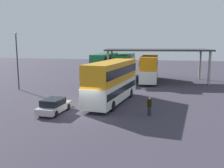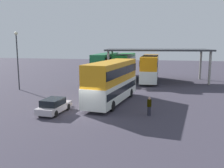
{
  "view_description": "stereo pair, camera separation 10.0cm",
  "coord_description": "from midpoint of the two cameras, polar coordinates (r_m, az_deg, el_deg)",
  "views": [
    {
      "loc": [
        6.75,
        -20.6,
        6.36
      ],
      "look_at": [
        1.22,
        4.79,
        2.0
      ],
      "focal_mm": 40.12,
      "sensor_mm": 36.0,
      "label": 1
    },
    {
      "loc": [
        6.85,
        -20.58,
        6.36
      ],
      "look_at": [
        1.22,
        4.79,
        2.0
      ],
      "focal_mm": 40.12,
      "sensor_mm": 36.0,
      "label": 2
    }
  ],
  "objects": [
    {
      "name": "double_decker_mid_row",
      "position": [
        44.27,
        2.75,
        4.33
      ],
      "size": [
        2.56,
        10.5,
        4.31
      ],
      "rotation": [
        0.0,
        0.0,
        1.57
      ],
      "color": "silver",
      "rests_on": "ground_plane"
    },
    {
      "name": "lamppost_tall",
      "position": [
        35.64,
        -20.93,
        6.48
      ],
      "size": [
        0.44,
        0.44,
        7.7
      ],
      "color": "#33353A",
      "rests_on": "ground_plane"
    },
    {
      "name": "pedestrian_waiting",
      "position": [
        22.2,
        8.39,
        -5.04
      ],
      "size": [
        0.38,
        0.38,
        1.64
      ],
      "rotation": [
        0.0,
        0.0,
        4.26
      ],
      "color": "#262633",
      "rests_on": "ground_plane"
    },
    {
      "name": "ground_plane",
      "position": [
        22.6,
        -5.78,
        -6.87
      ],
      "size": [
        140.0,
        140.0,
        0.0
      ],
      "primitive_type": "plane",
      "color": "#3B3644"
    },
    {
      "name": "parked_hatchback",
      "position": [
        23.31,
        -13.2,
        -4.85
      ],
      "size": [
        1.91,
        4.03,
        1.35
      ],
      "rotation": [
        0.0,
        0.0,
        1.51
      ],
      "color": "#C0B7BD",
      "rests_on": "ground_plane"
    },
    {
      "name": "double_decker_far_right",
      "position": [
        41.12,
        8.47,
        3.76
      ],
      "size": [
        2.83,
        10.87,
        4.21
      ],
      "rotation": [
        0.0,
        0.0,
        1.6
      ],
      "color": "white",
      "rests_on": "ground_plane"
    },
    {
      "name": "double_decker_main",
      "position": [
        26.3,
        -0.1,
        0.85
      ],
      "size": [
        3.82,
        10.52,
        4.37
      ],
      "rotation": [
        0.0,
        0.0,
        1.44
      ],
      "color": "white",
      "rests_on": "ground_plane"
    },
    {
      "name": "depot_canopy",
      "position": [
        41.56,
        10.09,
        7.37
      ],
      "size": [
        17.19,
        8.75,
        5.25
      ],
      "rotation": [
        0.0,
        0.0,
        0.12
      ],
      "color": "#33353A",
      "rests_on": "ground_plane"
    },
    {
      "name": "double_decker_near_canopy",
      "position": [
        44.52,
        -1.6,
        4.41
      ],
      "size": [
        2.54,
        11.43,
        4.38
      ],
      "rotation": [
        0.0,
        0.0,
        1.57
      ],
      "color": "silver",
      "rests_on": "ground_plane"
    }
  ]
}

